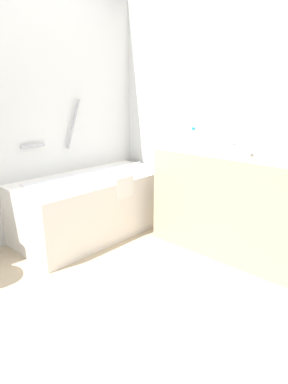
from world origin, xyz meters
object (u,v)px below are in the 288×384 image
object	(u,v)px
sink_basin	(223,150)
drinking_glass_2	(279,153)
drinking_glass_3	(186,144)
water_bottle_0	(193,139)
bathtub	(95,202)
drinking_glass_1	(247,151)
soap_dish	(255,154)
drinking_glass_0	(267,152)
sink_faucet	(234,147)

from	to	relation	value
sink_basin	drinking_glass_2	bearing A→B (deg)	-83.62
drinking_glass_3	water_bottle_0	bearing A→B (deg)	-103.37
bathtub	drinking_glass_1	bearing A→B (deg)	-68.15
drinking_glass_3	soap_dish	world-z (taller)	drinking_glass_3
sink_basin	drinking_glass_1	distance (m)	0.23
drinking_glass_0	drinking_glass_1	distance (m)	0.15
water_bottle_0	drinking_glass_1	distance (m)	0.54
drinking_glass_2	drinking_glass_1	bearing A→B (deg)	108.58
sink_basin	drinking_glass_2	distance (m)	0.46
drinking_glass_0	soap_dish	world-z (taller)	drinking_glass_0
water_bottle_0	drinking_glass_2	size ratio (longest dim) A/B	2.28
drinking_glass_0	drinking_glass_1	bearing A→B (deg)	113.14
sink_basin	water_bottle_0	distance (m)	0.32
bathtub	drinking_glass_2	world-z (taller)	bathtub
sink_basin	sink_faucet	distance (m)	0.20
bathtub	water_bottle_0	xyz separation A→B (m)	(0.54, -0.80, 0.67)
water_bottle_0	drinking_glass_0	world-z (taller)	water_bottle_0
drinking_glass_1	drinking_glass_2	bearing A→B (deg)	-71.42
soap_dish	drinking_glass_3	bearing A→B (deg)	95.19
drinking_glass_1	drinking_glass_3	world-z (taller)	drinking_glass_1
sink_basin	sink_faucet	bearing A→B (deg)	0.00
sink_faucet	drinking_glass_2	size ratio (longest dim) A/B	1.74
drinking_glass_1	soap_dish	bearing A→B (deg)	-23.01
sink_basin	drinking_glass_0	size ratio (longest dim) A/B	3.89
water_bottle_0	drinking_glass_0	size ratio (longest dim) A/B	2.29
drinking_glass_3	drinking_glass_2	bearing A→B (deg)	-86.72
bathtub	sink_basin	xyz separation A→B (m)	(0.56, -1.11, 0.60)
drinking_glass_2	drinking_glass_3	bearing A→B (deg)	93.28
drinking_glass_0	water_bottle_0	bearing A→B (deg)	94.33
water_bottle_0	sink_basin	bearing A→B (deg)	-86.76
drinking_glass_1	drinking_glass_3	distance (m)	0.62
water_bottle_0	drinking_glass_1	xyz separation A→B (m)	(-0.01, -0.54, -0.04)
sink_faucet	drinking_glass_1	xyz separation A→B (m)	(-0.23, -0.23, 0.02)
sink_faucet	water_bottle_0	distance (m)	0.38
sink_faucet	drinking_glass_3	size ratio (longest dim) A/B	1.94
drinking_glass_0	soap_dish	bearing A→B (deg)	74.75
bathtub	drinking_glass_3	size ratio (longest dim) A/B	20.45
sink_faucet	water_bottle_0	xyz separation A→B (m)	(-0.22, 0.31, 0.06)
sink_faucet	soap_dish	size ratio (longest dim) A/B	1.69
bathtub	sink_basin	distance (m)	1.38
drinking_glass_1	drinking_glass_2	size ratio (longest dim) A/B	1.13
drinking_glass_0	drinking_glass_2	size ratio (longest dim) A/B	1.00
bathtub	water_bottle_0	distance (m)	1.18
bathtub	drinking_glass_0	world-z (taller)	bathtub
sink_basin	drinking_glass_0	distance (m)	0.37
sink_faucet	drinking_glass_0	size ratio (longest dim) A/B	1.74
bathtub	drinking_glass_2	distance (m)	1.79
drinking_glass_3	soap_dish	distance (m)	0.66
drinking_glass_0	drinking_glass_3	bearing A→B (deg)	92.36
water_bottle_0	drinking_glass_0	xyz separation A→B (m)	(0.05, -0.68, -0.05)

